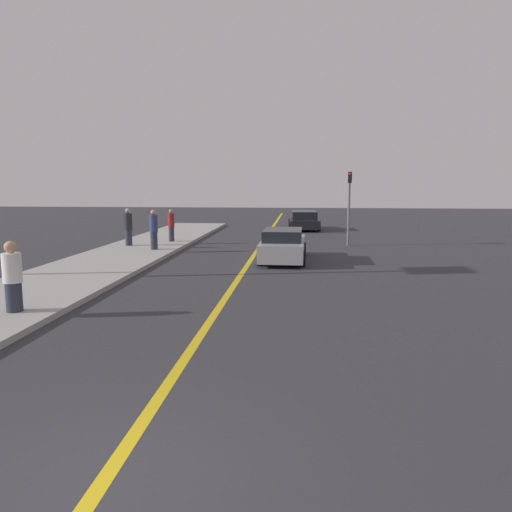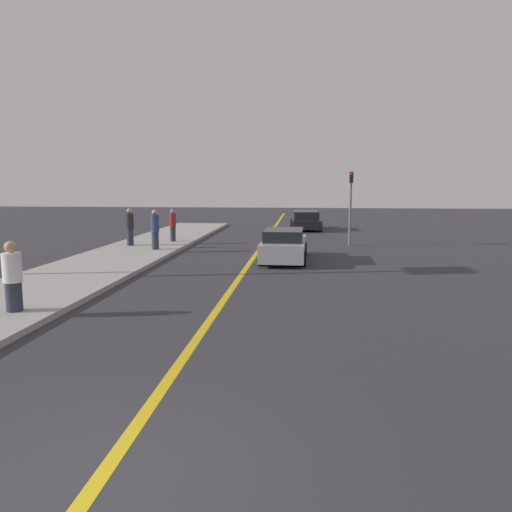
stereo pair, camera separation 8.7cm
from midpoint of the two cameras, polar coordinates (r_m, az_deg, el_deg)
name	(u,v)px [view 1 (the left image)]	position (r m, az deg, el deg)	size (l,w,h in m)	color
ground_plane	(97,490)	(5.93, -18.11, -24.07)	(120.00, 120.00, 0.00)	#333338
road_center_line	(256,252)	(22.88, -0.11, 0.45)	(0.20, 60.00, 0.01)	gold
sidewalk_left	(126,254)	(22.35, -14.74, 0.18)	(3.80, 32.45, 0.15)	#9E9E99
car_near_right_lane	(283,245)	(20.30, 2.98, 1.22)	(1.89, 4.39, 1.30)	#9E9EA3
car_ahead_center	(304,221)	(34.13, 5.42, 4.04)	(2.18, 4.61, 1.27)	black
pedestrian_near_curb	(13,277)	(12.94, -26.23, -2.18)	(0.44, 0.44, 1.67)	#282D3D
pedestrian_mid_group	(154,230)	(23.09, -11.72, 2.97)	(0.37, 0.37, 1.80)	#282D3D
pedestrian_far_standing	(128,227)	(24.83, -14.48, 3.23)	(0.38, 0.38, 1.79)	#282D3D
pedestrian_by_sign	(171,225)	(26.17, -9.76, 3.49)	(0.33, 0.33, 1.66)	#282D3D
traffic_light	(349,200)	(25.52, 10.50, 6.28)	(0.18, 0.40, 3.69)	slate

